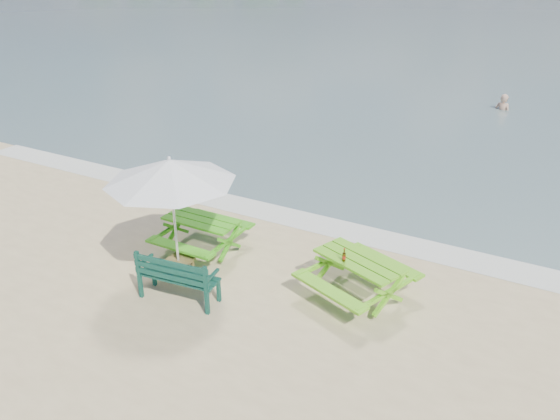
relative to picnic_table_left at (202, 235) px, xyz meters
The scene contains 8 objects.
foam_strip 2.71m from the picnic_table_left, 60.01° to the left, with size 22.00×0.90×0.01m, color silver.
picnic_table_left is the anchor object (origin of this frame).
picnic_table_right 3.53m from the picnic_table_left, ahead, with size 2.17×2.28×0.78m.
park_bench 1.81m from the picnic_table_left, 67.12° to the right, with size 1.55×0.68×0.92m.
side_table 1.03m from the picnic_table_left, 81.54° to the right, with size 0.50×0.50×0.32m.
patio_umbrella 2.09m from the picnic_table_left, 81.54° to the right, with size 2.51×2.51×2.42m.
beer_bottle 3.35m from the picnic_table_left, ahead, with size 0.07×0.07×0.25m.
swimmer 15.85m from the picnic_table_left, 76.12° to the left, with size 0.76×0.62×1.82m.
Camera 1 is at (5.03, -5.88, 5.79)m, focal length 35.00 mm.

